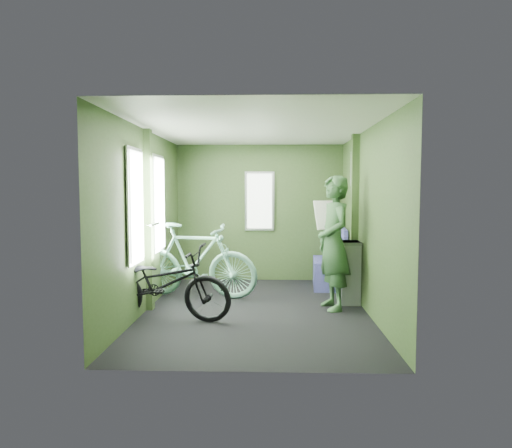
{
  "coord_description": "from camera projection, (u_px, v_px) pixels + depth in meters",
  "views": [
    {
      "loc": [
        0.19,
        -5.74,
        1.53
      ],
      "look_at": [
        0.0,
        0.1,
        1.1
      ],
      "focal_mm": 32.0,
      "sensor_mm": 36.0,
      "label": 1
    }
  ],
  "objects": [
    {
      "name": "room",
      "position": [
        253.0,
        198.0,
        5.78
      ],
      "size": [
        4.0,
        4.02,
        2.31
      ],
      "color": "black",
      "rests_on": "ground"
    },
    {
      "name": "bicycle_black",
      "position": [
        163.0,
        320.0,
        5.4
      ],
      "size": [
        1.79,
        1.04,
        0.96
      ],
      "primitive_type": "imported",
      "rotation": [
        0.0,
        -0.15,
        1.36
      ],
      "color": "black",
      "rests_on": "ground"
    },
    {
      "name": "bicycle_mint",
      "position": [
        195.0,
        298.0,
        6.49
      ],
      "size": [
        1.92,
        1.03,
        1.16
      ],
      "primitive_type": "imported",
      "rotation": [
        0.0,
        -0.16,
        1.37
      ],
      "color": "#77BBA0",
      "rests_on": "ground"
    },
    {
      "name": "passenger",
      "position": [
        333.0,
        243.0,
        5.85
      ],
      "size": [
        0.55,
        0.78,
        1.72
      ],
      "rotation": [
        0.0,
        0.0,
        -1.33
      ],
      "color": "#2E522D",
      "rests_on": "ground"
    },
    {
      "name": "waste_box",
      "position": [
        349.0,
        272.0,
        6.18
      ],
      "size": [
        0.25,
        0.35,
        0.85
      ],
      "primitive_type": "cube",
      "color": "slate",
      "rests_on": "ground"
    },
    {
      "name": "bench_seat",
      "position": [
        331.0,
        270.0,
        7.23
      ],
      "size": [
        0.56,
        0.92,
        0.94
      ],
      "rotation": [
        0.0,
        0.0,
        -0.07
      ],
      "color": "navy",
      "rests_on": "ground"
    }
  ]
}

